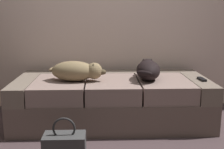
{
  "coord_description": "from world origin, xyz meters",
  "views": [
    {
      "loc": [
        -0.11,
        -1.91,
        1.14
      ],
      "look_at": [
        0.0,
        0.91,
        0.52
      ],
      "focal_mm": 44.98,
      "sensor_mm": 36.0,
      "label": 1
    }
  ],
  "objects_px": {
    "dog_dark": "(148,69)",
    "tv_remote": "(202,79)",
    "couch": "(112,100)",
    "dog_tan": "(77,71)",
    "handbag": "(65,149)"
  },
  "relations": [
    {
      "from": "dog_dark",
      "to": "tv_remote",
      "type": "relative_size",
      "value": 3.84
    },
    {
      "from": "dog_dark",
      "to": "handbag",
      "type": "distance_m",
      "value": 1.22
    },
    {
      "from": "dog_tan",
      "to": "dog_dark",
      "type": "distance_m",
      "value": 0.73
    },
    {
      "from": "dog_tan",
      "to": "tv_remote",
      "type": "relative_size",
      "value": 3.97
    },
    {
      "from": "couch",
      "to": "dog_tan",
      "type": "relative_size",
      "value": 3.36
    },
    {
      "from": "dog_tan",
      "to": "handbag",
      "type": "height_order",
      "value": "dog_tan"
    },
    {
      "from": "dog_tan",
      "to": "tv_remote",
      "type": "height_order",
      "value": "dog_tan"
    },
    {
      "from": "couch",
      "to": "tv_remote",
      "type": "relative_size",
      "value": 13.35
    },
    {
      "from": "dog_tan",
      "to": "handbag",
      "type": "relative_size",
      "value": 1.57
    },
    {
      "from": "dog_tan",
      "to": "handbag",
      "type": "distance_m",
      "value": 0.89
    },
    {
      "from": "couch",
      "to": "dog_dark",
      "type": "xyz_separation_m",
      "value": [
        0.37,
        -0.04,
        0.34
      ]
    },
    {
      "from": "tv_remote",
      "to": "handbag",
      "type": "bearing_deg",
      "value": -154.35
    },
    {
      "from": "dog_tan",
      "to": "dog_dark",
      "type": "xyz_separation_m",
      "value": [
        0.73,
        0.07,
        -0.0
      ]
    },
    {
      "from": "tv_remote",
      "to": "handbag",
      "type": "relative_size",
      "value": 0.4
    },
    {
      "from": "couch",
      "to": "tv_remote",
      "type": "distance_m",
      "value": 0.95
    }
  ]
}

